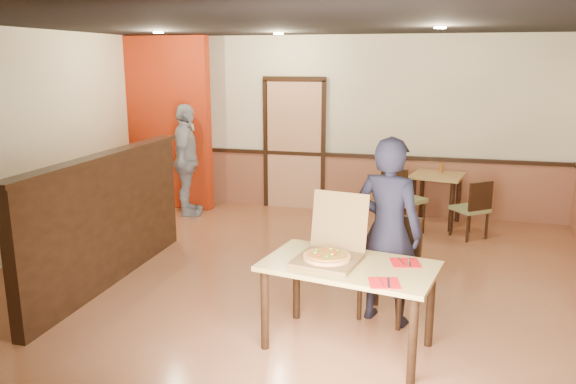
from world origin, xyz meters
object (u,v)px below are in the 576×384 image
side_table (437,186)px  pizza_box (329,253)px  diner_chair (392,263)px  main_table (349,276)px  condiment (441,168)px  diner (388,232)px  side_chair_left (400,197)px  side_chair_right (473,207)px  passerby (186,160)px

side_table → pizza_box: size_ratio=1.24×
diner_chair → side_table: bearing=101.3°
main_table → condiment: condiment is taller
diner_chair → diner: bearing=-86.0°
side_table → diner: diner is taller
side_chair_left → side_chair_right: side_chair_left is taller
main_table → passerby: passerby is taller
main_table → diner: size_ratio=0.88×
pizza_box → side_chair_right: bearing=78.1°
diner → pizza_box: diner is taller
side_table → pizza_box: 4.10m
diner → condiment: 3.61m
side_chair_right → diner: diner is taller
diner_chair → side_chair_left: bearing=110.2°
main_table → diner_chair: 0.81m
diner_chair → main_table: bearing=-93.8°
side_chair_left → pizza_box: (-0.40, -3.39, 0.29)m
main_table → diner: 0.69m
main_table → side_chair_left: 3.44m
side_chair_right → pizza_box: 3.69m
side_table → side_chair_left: bearing=-129.2°
main_table → condiment: (0.77, 4.18, 0.19)m
side_table → diner: (-0.46, -3.44, 0.29)m
side_table → main_table: bearing=-100.2°
side_chair_right → side_table: side_chair_right is taller
diner_chair → pizza_box: pizza_box is taller
main_table → side_chair_right: 3.65m
main_table → side_chair_right: (1.21, 3.44, -0.20)m
side_chair_left → diner: bearing=129.6°
side_chair_right → condiment: (-0.44, 0.74, 0.39)m
side_table → condiment: size_ratio=6.04×
side_chair_left → side_table: side_chair_left is taller
pizza_box → diner: bearing=61.9°
diner_chair → passerby: (-3.41, 2.86, 0.35)m
diner_chair → side_chair_left: side_chair_left is taller
diner_chair → diner: size_ratio=0.55×
pizza_box → side_table: bearing=87.7°
diner_chair → side_table: diner_chair is taller
diner_chair → condiment: bearing=100.8°
side_chair_right → pizza_box: bearing=28.3°
diner_chair → side_chair_right: (0.91, 2.69, -0.08)m
main_table → side_chair_right: bearing=81.4°
side_chair_right → diner_chair: bearing=31.9°
side_table → passerby: bearing=-173.6°
main_table → diner: diner is taller
side_chair_right → condiment: size_ratio=5.89×
diner_chair → side_chair_right: size_ratio=1.17×
side_table → pizza_box: bearing=-102.7°
side_chair_left → passerby: size_ratio=0.55×
side_chair_left → condiment: bearing=-87.2°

